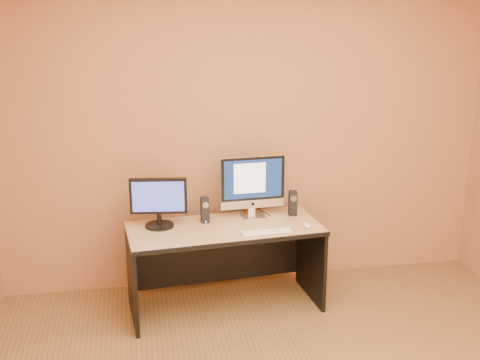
# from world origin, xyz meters

# --- Properties ---
(walls) EXTENTS (4.00, 4.00, 2.60)m
(walls) POSITION_xyz_m (0.00, 0.00, 1.30)
(walls) COLOR #9A633E
(walls) RESTS_ON ground
(desk) EXTENTS (1.49, 0.76, 0.67)m
(desk) POSITION_xyz_m (-0.27, 1.50, 0.33)
(desk) COLOR tan
(desk) RESTS_ON ground
(imac) EXTENTS (0.52, 0.22, 0.50)m
(imac) POSITION_xyz_m (-0.01, 1.69, 0.92)
(imac) COLOR silver
(imac) RESTS_ON desk
(second_monitor) EXTENTS (0.46, 0.27, 0.38)m
(second_monitor) POSITION_xyz_m (-0.75, 1.60, 0.86)
(second_monitor) COLOR black
(second_monitor) RESTS_ON desk
(speaker_left) EXTENTS (0.07, 0.07, 0.20)m
(speaker_left) POSITION_xyz_m (-0.40, 1.63, 0.77)
(speaker_left) COLOR black
(speaker_left) RESTS_ON desk
(speaker_right) EXTENTS (0.07, 0.07, 0.20)m
(speaker_right) POSITION_xyz_m (0.30, 1.67, 0.77)
(speaker_right) COLOR black
(speaker_right) RESTS_ON desk
(keyboard) EXTENTS (0.39, 0.13, 0.02)m
(keyboard) POSITION_xyz_m (0.02, 1.32, 0.68)
(keyboard) COLOR silver
(keyboard) RESTS_ON desk
(mouse) EXTENTS (0.06, 0.10, 0.03)m
(mouse) POSITION_xyz_m (0.34, 1.39, 0.68)
(mouse) COLOR white
(mouse) RESTS_ON desk
(cable_a) EXTENTS (0.07, 0.19, 0.01)m
(cable_a) POSITION_xyz_m (0.09, 1.77, 0.67)
(cable_a) COLOR black
(cable_a) RESTS_ON desk
(cable_b) EXTENTS (0.07, 0.15, 0.01)m
(cable_b) POSITION_xyz_m (-0.07, 1.78, 0.67)
(cable_b) COLOR black
(cable_b) RESTS_ON desk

